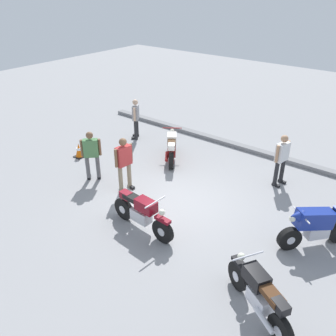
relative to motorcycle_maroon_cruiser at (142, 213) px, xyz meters
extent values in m
plane|color=gray|center=(0.00, 1.55, -0.52)|extent=(40.00, 40.00, 0.00)
cube|color=gray|center=(0.00, 6.15, -0.45)|extent=(14.00, 0.30, 0.15)
cylinder|color=black|center=(0.73, -0.05, -0.20)|extent=(0.65, 0.16, 0.64)
cylinder|color=black|center=(-0.71, 0.04, -0.20)|extent=(0.65, 0.16, 0.64)
cylinder|color=silver|center=(0.73, -0.05, -0.20)|extent=(0.23, 0.15, 0.22)
cylinder|color=silver|center=(-0.71, 0.04, -0.20)|extent=(0.23, 0.15, 0.22)
cube|color=silver|center=(-0.04, 0.00, -0.10)|extent=(0.58, 0.32, 0.32)
cube|color=maroon|center=(0.16, -0.02, 0.30)|extent=(0.58, 0.36, 0.30)
cube|color=maroon|center=(0.73, -0.05, 0.15)|extent=(0.45, 0.19, 0.08)
cube|color=black|center=(-0.29, 0.02, 0.32)|extent=(0.62, 0.30, 0.12)
cube|color=maroon|center=(-0.59, 0.04, 0.30)|extent=(0.33, 0.24, 0.18)
cylinder|color=silver|center=(-0.43, 0.20, -0.15)|extent=(0.56, 0.15, 0.16)
cylinder|color=silver|center=(0.49, -0.04, 0.55)|extent=(0.08, 0.70, 0.04)
sphere|color=silver|center=(0.71, -0.05, 0.35)|extent=(0.16, 0.16, 0.16)
cylinder|color=black|center=(2.94, -0.24, -0.20)|extent=(0.61, 0.43, 0.64)
cylinder|color=black|center=(4.20, -0.97, -0.20)|extent=(0.61, 0.43, 0.64)
cylinder|color=silver|center=(2.94, -0.24, -0.20)|extent=(0.26, 0.23, 0.22)
cylinder|color=silver|center=(4.20, -0.97, -0.20)|extent=(0.26, 0.23, 0.22)
cube|color=silver|center=(3.61, -0.63, -0.10)|extent=(0.62, 0.52, 0.32)
cube|color=black|center=(3.44, -0.53, 0.30)|extent=(0.64, 0.56, 0.30)
cube|color=black|center=(2.94, -0.24, 0.15)|extent=(0.46, 0.36, 0.08)
cube|color=#4C2D19|center=(3.83, -0.76, 0.32)|extent=(0.65, 0.53, 0.12)
cube|color=black|center=(4.09, -0.91, 0.30)|extent=(0.39, 0.35, 0.18)
cylinder|color=silver|center=(3.87, -0.98, -0.15)|extent=(0.54, 0.37, 0.16)
cylinder|color=silver|center=(3.15, -0.36, 0.55)|extent=(0.38, 0.62, 0.04)
sphere|color=silver|center=(2.97, -0.25, 0.35)|extent=(0.16, 0.16, 0.16)
cylinder|color=black|center=(-2.31, 4.25, -0.22)|extent=(0.49, 0.58, 0.60)
cylinder|color=black|center=(-1.50, 3.17, -0.22)|extent=(0.49, 0.58, 0.60)
cylinder|color=maroon|center=(-2.31, 4.25, -0.22)|extent=(0.27, 0.28, 0.21)
cylinder|color=maroon|center=(-1.50, 3.17, -0.22)|extent=(0.27, 0.28, 0.21)
cube|color=maroon|center=(-1.87, 3.67, -0.12)|extent=(0.56, 0.62, 0.32)
cube|color=white|center=(-1.99, 3.83, 0.28)|extent=(0.59, 0.64, 0.30)
cube|color=white|center=(-2.31, 4.25, 0.11)|extent=(0.39, 0.45, 0.08)
cube|color=#4C331E|center=(-1.73, 3.47, 0.30)|extent=(0.57, 0.64, 0.12)
cube|color=white|center=(-1.55, 3.23, 0.28)|extent=(0.37, 0.39, 0.18)
cylinder|color=maroon|center=(-1.77, 3.24, -0.17)|extent=(0.42, 0.51, 0.16)
cylinder|color=maroon|center=(-2.19, 4.09, 0.53)|extent=(0.58, 0.45, 0.04)
sphere|color=silver|center=(-2.32, 4.27, 0.33)|extent=(0.16, 0.16, 0.16)
cylinder|color=black|center=(3.31, 1.64, -0.22)|extent=(0.50, 0.57, 0.60)
cylinder|color=silver|center=(3.31, 1.64, -0.22)|extent=(0.27, 0.28, 0.21)
cube|color=silver|center=(3.76, 2.21, -0.12)|extent=(0.57, 0.61, 0.32)
cube|color=navy|center=(3.67, 2.09, 0.28)|extent=(0.90, 1.00, 0.57)
cone|color=navy|center=(3.35, 1.68, 0.43)|extent=(0.49, 0.49, 0.39)
cube|color=black|center=(3.92, 2.40, 0.35)|extent=(0.58, 0.63, 0.12)
cylinder|color=silver|center=(4.01, 2.65, 0.25)|extent=(0.32, 0.37, 0.17)
cylinder|color=silver|center=(3.43, 1.79, 0.45)|extent=(0.57, 0.46, 0.04)
sphere|color=silver|center=(3.30, 1.62, 0.38)|extent=(0.16, 0.16, 0.16)
cylinder|color=#262628|center=(-4.38, 4.54, -0.12)|extent=(0.18, 0.18, 0.81)
cube|color=black|center=(-4.43, 4.51, -0.48)|extent=(0.27, 0.23, 0.08)
cylinder|color=#262628|center=(-4.20, 4.28, -0.12)|extent=(0.18, 0.18, 0.81)
cube|color=black|center=(-4.25, 4.24, -0.48)|extent=(0.27, 0.23, 0.08)
cube|color=#99999E|center=(-4.29, 4.41, 0.58)|extent=(0.44, 0.50, 0.57)
cylinder|color=#D8AD8C|center=(-4.44, 4.64, 0.59)|extent=(0.12, 0.12, 0.54)
cylinder|color=#D8AD8C|center=(-4.14, 4.18, 0.59)|extent=(0.12, 0.12, 0.54)
sphere|color=#D8AD8C|center=(-4.29, 4.41, 1.00)|extent=(0.22, 0.22, 0.22)
cylinder|color=#59595B|center=(-2.94, 1.12, -0.11)|extent=(0.18, 0.18, 0.83)
cube|color=black|center=(-2.98, 1.16, -0.48)|extent=(0.26, 0.25, 0.08)
cylinder|color=#59595B|center=(-3.17, 0.89, -0.11)|extent=(0.18, 0.18, 0.83)
cube|color=black|center=(-3.21, 0.93, -0.48)|extent=(0.26, 0.25, 0.08)
cube|color=#4C7F4C|center=(-3.05, 1.00, 0.60)|extent=(0.48, 0.49, 0.59)
cylinder|color=brown|center=(-2.86, 1.20, 0.62)|extent=(0.13, 0.13, 0.55)
cylinder|color=brown|center=(-3.25, 0.80, 0.62)|extent=(0.13, 0.13, 0.55)
sphere|color=brown|center=(-3.05, 1.00, 1.04)|extent=(0.22, 0.22, 0.22)
cylinder|color=#262628|center=(1.79, 4.30, -0.10)|extent=(0.15, 0.15, 0.84)
cube|color=black|center=(1.85, 4.29, -0.48)|extent=(0.27, 0.15, 0.08)
cylinder|color=#262628|center=(1.86, 4.63, -0.10)|extent=(0.15, 0.15, 0.84)
cube|color=black|center=(1.92, 4.61, -0.48)|extent=(0.27, 0.15, 0.08)
cube|color=silver|center=(1.83, 4.46, 0.61)|extent=(0.31, 0.51, 0.59)
cylinder|color=tan|center=(1.77, 4.19, 0.63)|extent=(0.11, 0.11, 0.56)
cylinder|color=tan|center=(1.88, 4.74, 0.63)|extent=(0.11, 0.11, 0.56)
sphere|color=tan|center=(1.83, 4.46, 1.05)|extent=(0.23, 0.23, 0.23)
cylinder|color=gray|center=(-1.79, 1.01, -0.09)|extent=(0.14, 0.14, 0.86)
cube|color=black|center=(-1.73, 1.00, -0.48)|extent=(0.27, 0.13, 0.08)
cylinder|color=gray|center=(-1.75, 1.35, -0.09)|extent=(0.14, 0.14, 0.86)
cube|color=black|center=(-1.69, 1.34, -0.48)|extent=(0.27, 0.13, 0.08)
cube|color=#B23333|center=(-1.77, 1.18, 0.65)|extent=(0.27, 0.51, 0.61)
cylinder|color=brown|center=(-1.80, 0.89, 0.67)|extent=(0.10, 0.10, 0.58)
cylinder|color=brown|center=(-1.74, 1.46, 0.67)|extent=(0.10, 0.10, 0.58)
sphere|color=brown|center=(-1.77, 1.18, 1.10)|extent=(0.23, 0.23, 0.23)
cube|color=black|center=(-4.73, 1.78, -0.51)|extent=(0.36, 0.36, 0.03)
cone|color=orange|center=(-4.73, 1.78, -0.24)|extent=(0.28, 0.28, 0.50)
cylinder|color=white|center=(-4.73, 1.78, -0.20)|extent=(0.19, 0.19, 0.08)
camera|label=1|loc=(5.29, -5.60, 5.39)|focal=38.57mm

